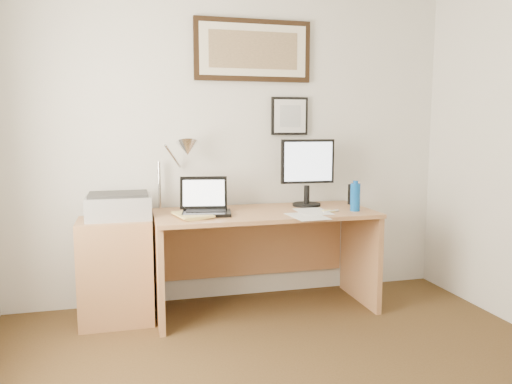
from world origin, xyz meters
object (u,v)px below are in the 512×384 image
object	(u,v)px
water_bottle	(355,197)
desk	(262,240)
book	(177,216)
laptop	(206,206)
printer	(119,206)
lcd_monitor	(307,169)
side_cabinet	(116,271)

from	to	relation	value
water_bottle	desk	size ratio (longest dim) A/B	0.13
water_bottle	book	world-z (taller)	water_bottle
laptop	printer	bearing A→B (deg)	172.02
lcd_monitor	laptop	bearing A→B (deg)	-170.12
desk	printer	size ratio (longest dim) A/B	3.64
desk	laptop	world-z (taller)	laptop
printer	book	bearing A→B (deg)	-27.87
laptop	printer	distance (m)	0.61
side_cabinet	water_bottle	size ratio (longest dim) A/B	3.57
laptop	side_cabinet	bearing A→B (deg)	175.86
book	desk	bearing A→B (deg)	17.28
laptop	printer	xyz separation A→B (m)	(-0.60, 0.08, 0.01)
side_cabinet	water_bottle	world-z (taller)	water_bottle
desk	lcd_monitor	bearing A→B (deg)	9.18
water_bottle	lcd_monitor	bearing A→B (deg)	131.41
laptop	lcd_monitor	size ratio (longest dim) A/B	0.72
side_cabinet	printer	world-z (taller)	printer
water_bottle	laptop	size ratio (longest dim) A/B	0.55
book	desk	size ratio (longest dim) A/B	0.19
side_cabinet	lcd_monitor	size ratio (longest dim) A/B	1.40
book	printer	distance (m)	0.44
water_bottle	desk	world-z (taller)	water_bottle
water_bottle	book	size ratio (longest dim) A/B	0.69
water_bottle	printer	bearing A→B (deg)	171.86
desk	lcd_monitor	size ratio (longest dim) A/B	3.08
water_bottle	printer	xyz separation A→B (m)	(-1.69, 0.24, -0.03)
lcd_monitor	side_cabinet	bearing A→B (deg)	-176.17
water_bottle	desk	distance (m)	0.77
water_bottle	laptop	bearing A→B (deg)	171.77
laptop	lcd_monitor	world-z (taller)	lcd_monitor
desk	printer	xyz separation A→B (m)	(-1.04, 0.00, 0.30)
book	laptop	bearing A→B (deg)	29.71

